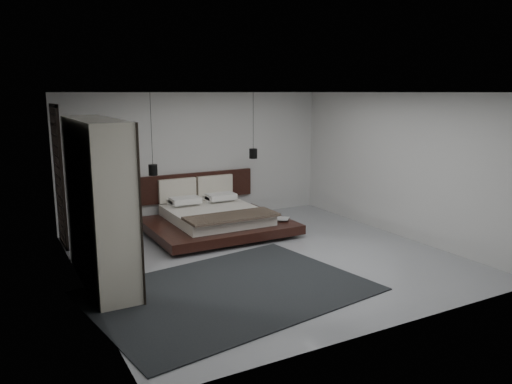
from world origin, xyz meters
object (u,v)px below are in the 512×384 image
wardrobe (98,202)px  rug (230,291)px  pendant_left (153,169)px  bed (215,218)px  lattice_screen (59,176)px  pendant_right (253,153)px

wardrobe → rug: bearing=-41.6°
pendant_left → wardrobe: pendant_left is taller
bed → wardrobe: 3.20m
bed → rug: size_ratio=0.71×
lattice_screen → wardrobe: size_ratio=1.05×
bed → pendant_left: bearing=159.2°
wardrobe → rug: size_ratio=0.65×
bed → wardrobe: bearing=-147.8°
pendant_right → rug: size_ratio=0.37×
pendant_left → wardrobe: bearing=-125.6°
pendant_left → rug: size_ratio=0.42×
bed → pendant_left: 1.58m
lattice_screen → bed: lattice_screen is taller
bed → pendant_left: size_ratio=1.70×
pendant_left → rug: 3.63m
lattice_screen → bed: bearing=-10.8°
lattice_screen → wardrobe: bearing=-83.4°
pendant_left → pendant_right: (2.24, 0.00, 0.19)m
bed → rug: bed is taller
pendant_right → wardrobe: bearing=-151.0°
lattice_screen → pendant_left: pendant_left is taller
lattice_screen → pendant_right: bearing=-1.7°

